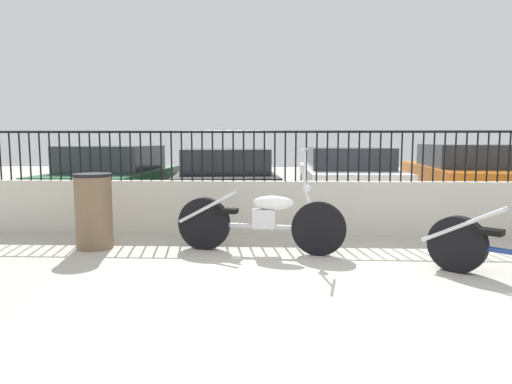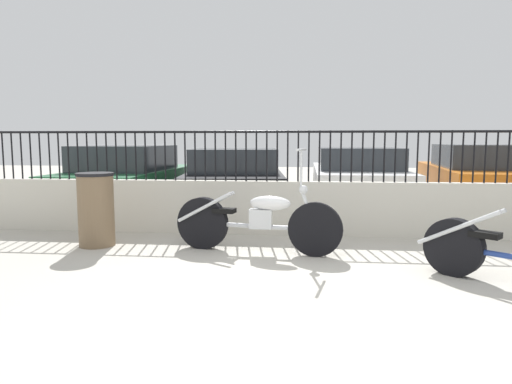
# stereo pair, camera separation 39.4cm
# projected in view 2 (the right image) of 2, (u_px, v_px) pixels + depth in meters

# --- Properties ---
(ground_plane) EXTENTS (40.00, 40.00, 0.00)m
(ground_plane) POSITION_uv_depth(u_px,v_px,m) (284.00, 299.00, 4.05)
(ground_plane) COLOR #B7B2A5
(low_wall) EXTENTS (10.51, 0.18, 0.80)m
(low_wall) POSITION_uv_depth(u_px,v_px,m) (292.00, 208.00, 6.79)
(low_wall) COLOR beige
(low_wall) RESTS_ON ground_plane
(fence_railing) EXTENTS (10.51, 0.04, 0.75)m
(fence_railing) POSITION_uv_depth(u_px,v_px,m) (293.00, 148.00, 6.69)
(fence_railing) COLOR black
(fence_railing) RESTS_ON low_wall
(motorcycle_silver) EXTENTS (2.12, 0.64, 1.32)m
(motorcycle_silver) POSITION_uv_depth(u_px,v_px,m) (249.00, 220.00, 5.73)
(motorcycle_silver) COLOR black
(motorcycle_silver) RESTS_ON ground_plane
(trash_bin) EXTENTS (0.49, 0.49, 0.98)m
(trash_bin) POSITION_uv_depth(u_px,v_px,m) (96.00, 209.00, 6.07)
(trash_bin) COLOR brown
(trash_bin) RESTS_ON ground_plane
(car_green) EXTENTS (1.88, 4.28, 1.29)m
(car_green) POSITION_uv_depth(u_px,v_px,m) (129.00, 176.00, 9.60)
(car_green) COLOR black
(car_green) RESTS_ON ground_plane
(car_black) EXTENTS (2.23, 4.19, 1.24)m
(car_black) POSITION_uv_depth(u_px,v_px,m) (235.00, 179.00, 9.19)
(car_black) COLOR black
(car_black) RESTS_ON ground_plane
(car_white) EXTENTS (1.72, 4.15, 1.26)m
(car_white) POSITION_uv_depth(u_px,v_px,m) (357.00, 177.00, 9.31)
(car_white) COLOR black
(car_white) RESTS_ON ground_plane
(car_orange) EXTENTS (2.18, 4.39, 1.32)m
(car_orange) POSITION_uv_depth(u_px,v_px,m) (483.00, 178.00, 8.77)
(car_orange) COLOR black
(car_orange) RESTS_ON ground_plane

